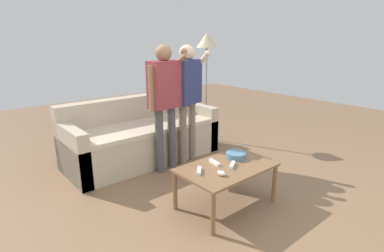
{
  "coord_description": "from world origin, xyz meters",
  "views": [
    {
      "loc": [
        -1.9,
        -2.14,
        1.64
      ],
      "look_at": [
        0.13,
        0.26,
        0.72
      ],
      "focal_mm": 28.22,
      "sensor_mm": 36.0,
      "label": 1
    }
  ],
  "objects": [
    {
      "name": "game_remote_nunchuk",
      "position": [
        -0.06,
        -0.38,
        0.45
      ],
      "size": [
        0.06,
        0.09,
        0.05
      ],
      "color": "white",
      "rests_on": "coffee_table"
    },
    {
      "name": "floor_lamp",
      "position": [
        1.4,
        1.42,
        1.48
      ],
      "size": [
        0.33,
        0.33,
        1.72
      ],
      "color": "#2D2D33",
      "rests_on": "ground"
    },
    {
      "name": "ground_plane",
      "position": [
        0.0,
        0.0,
        0.0
      ],
      "size": [
        12.0,
        12.0,
        0.0
      ],
      "primitive_type": "plane",
      "color": "brown"
    },
    {
      "name": "coffee_table",
      "position": [
        0.13,
        -0.27,
        0.38
      ],
      "size": [
        0.94,
        0.6,
        0.43
      ],
      "color": "brown",
      "rests_on": "ground"
    },
    {
      "name": "snack_bowl",
      "position": [
        0.35,
        -0.18,
        0.46
      ],
      "size": [
        0.21,
        0.21,
        0.06
      ],
      "primitive_type": "cylinder",
      "color": "teal",
      "rests_on": "coffee_table"
    },
    {
      "name": "player_center",
      "position": [
        0.18,
        0.83,
        0.99
      ],
      "size": [
        0.48,
        0.31,
        1.57
      ],
      "color": "#47474C",
      "rests_on": "ground"
    },
    {
      "name": "game_remote_wand_near",
      "position": [
        -0.17,
        -0.2,
        0.44
      ],
      "size": [
        0.13,
        0.14,
        0.03
      ],
      "color": "white",
      "rests_on": "coffee_table"
    },
    {
      "name": "game_remote_wand_spare",
      "position": [
        0.08,
        -0.15,
        0.44
      ],
      "size": [
        0.06,
        0.16,
        0.03
      ],
      "color": "white",
      "rests_on": "coffee_table"
    },
    {
      "name": "game_remote_wand_far",
      "position": [
        0.17,
        -0.31,
        0.44
      ],
      "size": [
        0.15,
        0.11,
        0.03
      ],
      "color": "white",
      "rests_on": "coffee_table"
    },
    {
      "name": "couch",
      "position": [
        0.13,
        1.35,
        0.31
      ],
      "size": [
        2.08,
        0.85,
        0.84
      ],
      "color": "#B7A88E",
      "rests_on": "ground"
    },
    {
      "name": "player_right",
      "position": [
        0.56,
        0.86,
        0.98
      ],
      "size": [
        0.5,
        0.32,
        1.56
      ],
      "color": "#756656",
      "rests_on": "ground"
    }
  ]
}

